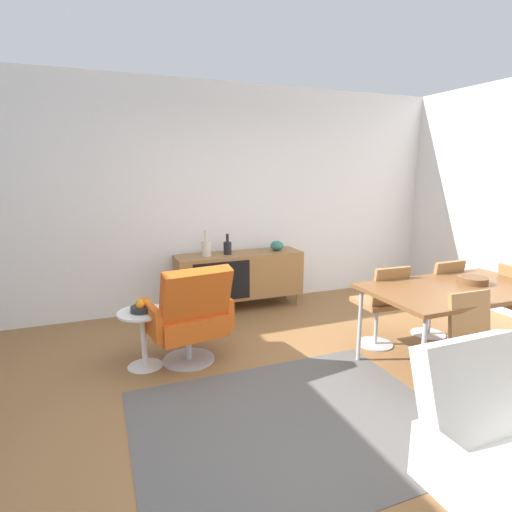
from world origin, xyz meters
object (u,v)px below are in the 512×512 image
dining_chair_back_left (381,302)px  lounge_chair_red (190,315)px  dining_table (457,292)px  vase_sculptural_dark (277,246)px  vase_ceramic_small (206,247)px  wooden_bowl_on_table (472,280)px  sideboard (239,275)px  dining_chair_back_right (436,294)px  side_table_round (144,333)px  vase_cobalt (228,247)px  armchair_black_shell (499,451)px  dining_chair_front_left (480,347)px  fruit_bowl (142,307)px

dining_chair_back_left → lounge_chair_red: 1.87m
dining_table → lounge_chair_red: bearing=157.6°
vase_sculptural_dark → vase_ceramic_small: vase_ceramic_small is taller
dining_table → wooden_bowl_on_table: size_ratio=6.15×
vase_sculptural_dark → wooden_bowl_on_table: size_ratio=0.66×
sideboard → dining_chair_back_right: size_ratio=1.87×
dining_chair_back_left → side_table_round: bearing=168.8°
vase_cobalt → armchair_black_shell: 3.64m
dining_chair_back_right → sideboard: bearing=134.6°
sideboard → dining_table: size_ratio=1.00×
vase_cobalt → dining_chair_back_left: size_ratio=0.30×
vase_cobalt → dining_chair_front_left: vase_cobalt is taller
vase_ceramic_small → wooden_bowl_on_table: 2.88m
vase_sculptural_dark → wooden_bowl_on_table: 2.36m
lounge_chair_red → wooden_bowl_on_table: bearing=-19.7°
dining_table → dining_chair_back_left: 0.70m
dining_chair_back_left → dining_chair_front_left: same height
sideboard → dining_chair_front_left: size_ratio=1.87×
fruit_bowl → sideboard: bearing=41.9°
vase_cobalt → wooden_bowl_on_table: vase_cobalt is taller
armchair_black_shell → side_table_round: (-1.34, 2.42, -0.15)m
vase_cobalt → vase_sculptural_dark: size_ratio=1.49×
dining_table → side_table_round: size_ratio=3.08×
sideboard → fruit_bowl: 1.79m
dining_chair_back_right → fruit_bowl: 2.98m
sideboard → armchair_black_shell: armchair_black_shell is taller
fruit_bowl → armchair_black_shell: bearing=-61.0°
vase_cobalt → side_table_round: bearing=-134.5°
vase_cobalt → dining_chair_back_right: 2.43m
vase_ceramic_small → fruit_bowl: (-0.90, -1.19, -0.26)m
sideboard → dining_table: dining_table is taller
dining_chair_front_left → lounge_chair_red: bearing=141.5°
dining_chair_back_left → fruit_bowl: bearing=168.8°
sideboard → lounge_chair_red: size_ratio=1.69×
dining_chair_front_left → wooden_bowl_on_table: bearing=46.4°
vase_sculptural_dark → lounge_chair_red: (-1.44, -1.29, -0.32)m
lounge_chair_red → dining_chair_back_left: bearing=-10.6°
sideboard → dining_chair_back_right: (1.62, -1.64, 0.03)m
vase_cobalt → sideboard: bearing=-0.7°
sideboard → vase_ceramic_small: (-0.42, 0.00, 0.39)m
vase_cobalt → side_table_round: size_ratio=0.49×
side_table_round → dining_chair_back_left: bearing=-11.2°
sideboard → fruit_bowl: size_ratio=8.00×
vase_cobalt → wooden_bowl_on_table: (1.64, -2.16, -0.04)m
dining_chair_front_left → side_table_round: bearing=145.2°
vase_cobalt → lounge_chair_red: size_ratio=0.27×
vase_ceramic_small → wooden_bowl_on_table: bearing=-48.5°
armchair_black_shell → dining_chair_front_left: bearing=43.7°
dining_table → side_table_round: (-2.59, 1.00, -0.38)m
lounge_chair_red → vase_sculptural_dark: bearing=41.8°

